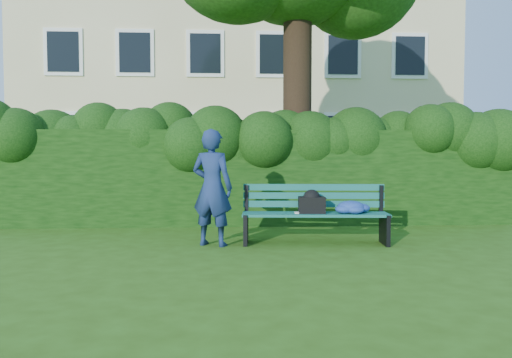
{
  "coord_description": "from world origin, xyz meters",
  "views": [
    {
      "loc": [
        -0.48,
        -7.48,
        1.37
      ],
      "look_at": [
        0.0,
        0.6,
        0.95
      ],
      "focal_mm": 35.0,
      "sensor_mm": 36.0,
      "label": 1
    }
  ],
  "objects": [
    {
      "name": "apartment_building",
      "position": [
        -0.0,
        13.99,
        6.0
      ],
      "size": [
        16.0,
        8.08,
        12.0
      ],
      "color": "#C5B984",
      "rests_on": "ground"
    },
    {
      "name": "hedge",
      "position": [
        0.0,
        2.2,
        0.9
      ],
      "size": [
        10.0,
        1.0,
        1.8
      ],
      "color": "black",
      "rests_on": "ground"
    },
    {
      "name": "ground",
      "position": [
        0.0,
        0.0,
        0.0
      ],
      "size": [
        80.0,
        80.0,
        0.0
      ],
      "primitive_type": "plane",
      "color": "#304F11",
      "rests_on": "ground"
    },
    {
      "name": "man_reading",
      "position": [
        -0.69,
        -0.12,
        0.86
      ],
      "size": [
        0.74,
        0.63,
        1.72
      ],
      "primitive_type": "imported",
      "rotation": [
        0.0,
        0.0,
        2.73
      ],
      "color": "navy",
      "rests_on": "ground"
    },
    {
      "name": "park_bench",
      "position": [
        0.97,
        -0.05,
        0.5
      ],
      "size": [
        2.22,
        0.73,
        0.89
      ],
      "rotation": [
        0.0,
        0.0,
        -0.08
      ],
      "color": "#11554B",
      "rests_on": "ground"
    }
  ]
}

